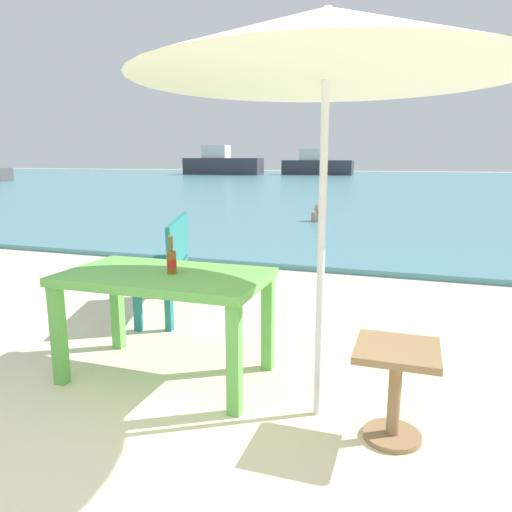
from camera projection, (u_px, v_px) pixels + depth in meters
The scene contains 9 objects.
sea_water at pixel (396, 183), 29.80m from camera, with size 120.00×50.00×0.08m, color teal.
picnic_table_green at pixel (165, 288), 3.31m from camera, with size 1.40×0.80×0.76m.
beer_bottle_amber at pixel (172, 260), 3.24m from camera, with size 0.07×0.07×0.26m.
patio_umbrella at pixel (327, 44), 2.50m from camera, with size 2.10×2.10×2.30m.
side_table_wood at pixel (395, 379), 2.60m from camera, with size 0.44×0.44×0.54m.
bench_teal_center at pixel (170, 260), 4.77m from camera, with size 0.74×1.25×0.95m.
swimmer_person at pixel (319, 215), 11.21m from camera, with size 0.34×0.34×0.41m.
boat_tanker at pixel (317, 166), 42.86m from camera, with size 6.25×1.71×2.27m.
boat_sailboat at pixel (222, 164), 43.54m from camera, with size 7.20×1.96×2.62m.
Camera 1 is at (1.27, -1.32, 1.53)m, focal length 33.58 mm.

